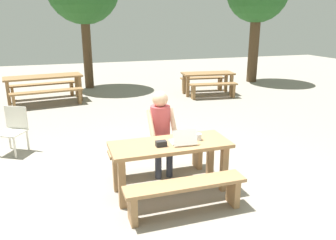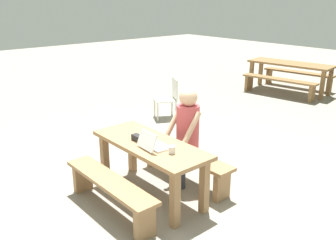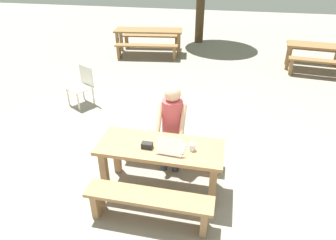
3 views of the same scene
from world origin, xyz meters
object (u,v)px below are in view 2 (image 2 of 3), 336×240
Objects in this scene: picnic_table_front at (150,152)px; picnic_table_mid at (290,67)px; small_pouch at (137,138)px; person_seated at (186,129)px; plastic_chair at (169,97)px; laptop at (153,144)px; coffee_mug at (172,150)px.

picnic_table_mid is at bearing 106.77° from picnic_table_front.
picnic_table_front is at bearing 27.51° from small_pouch.
person_seated is at bearing 73.51° from small_pouch.
picnic_table_mid is at bearing 113.15° from plastic_chair.
laptop is 0.31m from small_pouch.
plastic_chair is (-2.26, 2.26, -0.16)m from picnic_table_front.
person_seated is (-0.12, 0.65, -0.01)m from laptop.
small_pouch is at bearing -106.49° from person_seated.
laptop is 0.26× the size of person_seated.
picnic_table_front is 6.40m from picnic_table_mid.
laptop is 0.27m from coffee_mug.
person_seated is at bearing -7.08° from plastic_chair.
laptop is 0.41× the size of plastic_chair.
plastic_chair is 0.37× the size of picnic_table_mid.
person_seated is at bearing 86.09° from picnic_table_front.
laptop is at bearing 0.40° from small_pouch.
small_pouch is 0.58m from coffee_mug.
picnic_table_front is 0.74× the size of picnic_table_mid.
coffee_mug is at bearing -1.05° from picnic_table_front.
small_pouch is at bearing -18.79° from plastic_chair.
small_pouch is 0.06× the size of picnic_table_mid.
person_seated reaches higher than small_pouch.
laptop reaches higher than plastic_chair.
small_pouch is (-0.31, -0.00, -0.02)m from laptop.
person_seated reaches higher than coffee_mug.
plastic_chair reaches higher than coffee_mug.
small_pouch reaches higher than picnic_table_front.
small_pouch reaches higher than picnic_table_mid.
small_pouch is 1.58× the size of coffee_mug.
plastic_chair is at bearing 143.71° from person_seated.
picnic_table_mid is at bearing -68.07° from laptop.
laptop is 0.66m from person_seated.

